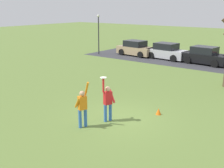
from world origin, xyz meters
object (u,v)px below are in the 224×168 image
lamppost_by_lot (99,30)px  field_cone_orange (159,111)px  parked_car_tan (136,49)px  person_defender (82,106)px  parked_car_black (205,56)px  frisbee_disc (103,78)px  parked_car_silver (167,52)px  person_catcher (108,101)px

lamppost_by_lot → field_cone_orange: 18.38m
parked_car_tan → field_cone_orange: 17.02m
person_defender → parked_car_black: bearing=23.3°
person_defender → field_cone_orange: size_ratio=6.38×
field_cone_orange → lamppost_by_lot: bearing=139.3°
lamppost_by_lot → person_defender: bearing=-51.9°
frisbee_disc → parked_car_black: size_ratio=0.07×
parked_car_black → field_cone_orange: parked_car_black is taller
parked_car_black → lamppost_by_lot: 11.50m
parked_car_silver → field_cone_orange: 15.27m
parked_car_tan → field_cone_orange: parked_car_tan is taller
parked_car_black → field_cone_orange: 13.86m
parked_car_tan → lamppost_by_lot: lamppost_by_lot is taller
parked_car_black → field_cone_orange: size_ratio=13.26×
person_catcher → lamppost_by_lot: bearing=-117.7°
lamppost_by_lot → parked_car_black: bearing=8.8°
person_catcher → person_defender: (-0.45, -1.18, -0.00)m
person_catcher → field_cone_orange: size_ratio=6.50×
frisbee_disc → parked_car_tan: size_ratio=0.07×
person_catcher → parked_car_tan: 18.02m
parked_car_silver → lamppost_by_lot: size_ratio=1.00×
person_defender → parked_car_tan: size_ratio=0.48×
frisbee_disc → parked_car_silver: (-4.98, 16.13, -1.37)m
parked_car_tan → field_cone_orange: size_ratio=13.26×
person_defender → parked_car_tan: 18.86m
parked_car_black → field_cone_orange: (2.60, -13.61, -0.57)m
frisbee_disc → person_defender: bearing=-111.0°
person_defender → parked_car_tan: (-8.21, 16.98, -0.25)m
person_catcher → parked_car_black: (-1.13, 15.73, -0.25)m
person_defender → person_catcher: bearing=0.0°
person_defender → field_cone_orange: 3.91m
parked_car_silver → parked_car_black: 3.94m
frisbee_disc → field_cone_orange: (1.55, 2.34, -1.93)m
frisbee_disc → field_cone_orange: 3.40m
frisbee_disc → lamppost_by_lot: lamppost_by_lot is taller
parked_car_tan → frisbee_disc: bearing=-56.8°
person_catcher → parked_car_tan: bearing=-130.3°
parked_car_tan → parked_car_black: same height
parked_car_silver → lamppost_by_lot: (-7.28, -1.91, 1.86)m
person_defender → lamppost_by_lot: bearing=59.0°
parked_car_silver → lamppost_by_lot: 7.75m
person_catcher → parked_car_black: bearing=-154.9°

